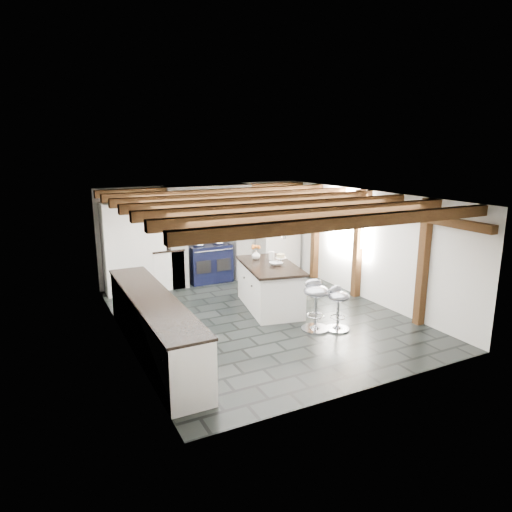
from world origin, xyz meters
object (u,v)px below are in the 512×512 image
bar_stool_near (338,303)px  bar_stool_far (316,299)px  kitchen_island (270,286)px  range_cooker (209,262)px

bar_stool_near → bar_stool_far: bar_stool_far is taller
bar_stool_far → kitchen_island: bearing=111.9°
kitchen_island → bar_stool_near: 1.62m
range_cooker → bar_stool_far: range_cooker is taller
bar_stool_near → bar_stool_far: bearing=147.9°
range_cooker → kitchen_island: (0.39, -2.30, -0.00)m
bar_stool_far → range_cooker: bearing=113.2°
range_cooker → bar_stool_near: 3.94m
range_cooker → kitchen_island: size_ratio=0.51×
range_cooker → bar_stool_near: bearing=-76.5°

